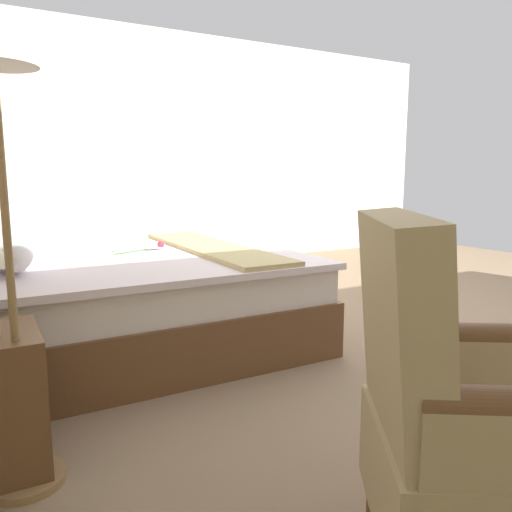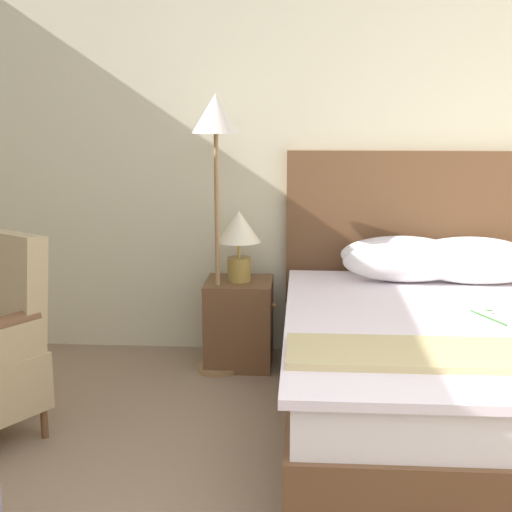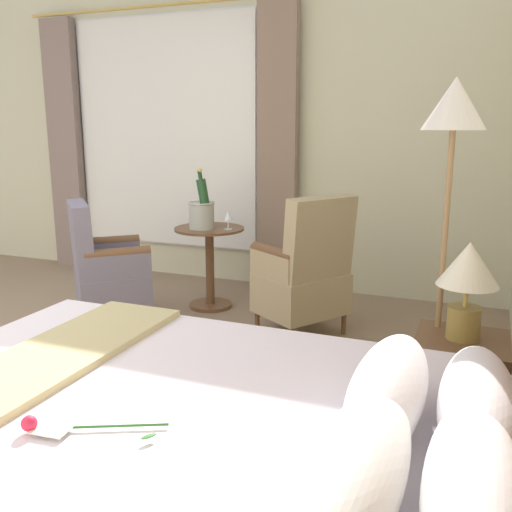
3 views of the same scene
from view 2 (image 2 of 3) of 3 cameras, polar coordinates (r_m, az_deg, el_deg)
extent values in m
cube|color=beige|center=(4.73, 9.18, 9.27)|extent=(6.48, 0.12, 2.85)
cube|color=brown|center=(3.86, 16.13, -10.79)|extent=(1.77, 2.19, 0.35)
cube|color=white|center=(3.76, 16.38, -6.83)|extent=(1.72, 2.13, 0.21)
cube|color=white|center=(3.67, 16.69, -5.25)|extent=(1.81, 2.06, 0.04)
cube|color=tan|center=(3.16, 18.88, -7.53)|extent=(1.77, 0.39, 0.03)
cube|color=brown|center=(4.75, 13.76, 2.11)|extent=(1.86, 0.08, 1.01)
ellipsoid|color=white|center=(4.55, 11.46, 0.11)|extent=(0.75, 0.26, 0.24)
ellipsoid|color=white|center=(4.62, 16.69, 0.04)|extent=(0.75, 0.26, 0.24)
ellipsoid|color=white|center=(4.30, 11.89, -0.50)|extent=(0.75, 0.23, 0.24)
ellipsoid|color=white|center=(4.39, 17.40, -0.66)|extent=(0.75, 0.23, 0.24)
cylinder|color=#2D6628|center=(3.64, 18.80, -4.99)|extent=(0.19, 0.38, 0.01)
ellipsoid|color=#33702D|center=(3.80, 18.15, -4.16)|extent=(0.05, 0.04, 0.01)
cube|color=brown|center=(4.56, -1.35, -5.37)|extent=(0.42, 0.41, 0.55)
sphere|color=tan|center=(4.52, 1.44, -3.95)|extent=(0.02, 0.02, 0.02)
cylinder|color=olive|center=(4.47, -1.37, -1.06)|extent=(0.15, 0.15, 0.15)
cylinder|color=tan|center=(4.45, -1.38, 0.52)|extent=(0.02, 0.02, 0.10)
cone|color=#EFE5C6|center=(4.42, -1.39, 2.40)|extent=(0.27, 0.27, 0.20)
cylinder|color=#99754B|center=(4.55, -3.01, -8.90)|extent=(0.28, 0.28, 0.03)
cylinder|color=#99754B|center=(4.35, -3.11, 0.23)|extent=(0.03, 0.03, 1.45)
cone|color=silver|center=(4.26, -3.24, 11.34)|extent=(0.28, 0.28, 0.23)
cylinder|color=brown|center=(3.81, -16.57, -12.66)|extent=(0.04, 0.04, 0.16)
cube|color=tan|center=(3.78, -19.54, -2.46)|extent=(0.55, 0.44, 0.58)
camera|label=1|loc=(4.95, -25.36, 4.90)|focal=35.00mm
camera|label=3|loc=(4.91, 30.99, 8.71)|focal=40.00mm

